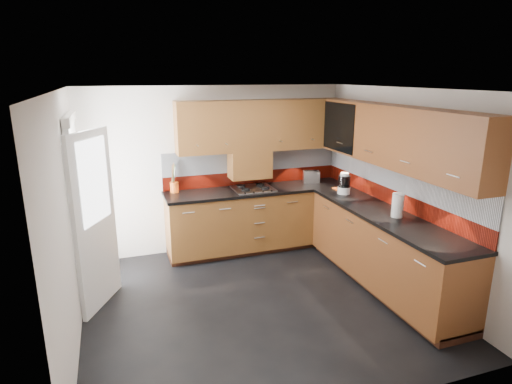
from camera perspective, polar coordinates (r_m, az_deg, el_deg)
name	(u,v)px	position (r m, az deg, el deg)	size (l,w,h in m)	color
room	(257,176)	(4.55, 0.17, 2.11)	(4.00, 3.80, 2.64)	black
base_cabinets	(314,235)	(5.90, 7.72, -5.67)	(2.70, 3.20, 0.95)	brown
countertop	(315,201)	(5.73, 7.83, -1.23)	(2.72, 3.22, 0.04)	black
backsplash	(323,175)	(5.94, 8.89, 2.24)	(2.70, 3.20, 0.54)	maroon
upper_cabinets	(327,131)	(5.68, 9.43, 8.06)	(2.50, 3.20, 0.72)	brown
extractor_hood	(250,164)	(6.25, -0.86, 3.73)	(0.60, 0.33, 0.40)	brown
glass_cabinet	(348,125)	(6.16, 12.15, 8.74)	(0.32, 0.80, 0.66)	black
back_door	(86,214)	(5.17, -21.77, -2.75)	(0.42, 1.19, 2.04)	white
gas_hob	(253,188)	(6.17, -0.37, 0.48)	(0.57, 0.50, 0.04)	silver
utensil_pot	(174,186)	(6.11, -10.86, 0.83)	(0.12, 0.12, 0.42)	#E85A15
toaster	(311,177)	(6.64, 7.38, 2.05)	(0.28, 0.22, 0.18)	silver
food_processor	(344,184)	(6.05, 11.67, 1.02)	(0.18, 0.18, 0.29)	white
paper_towel	(398,205)	(5.22, 18.36, -1.71)	(0.13, 0.13, 0.28)	white
orange_cloth	(339,189)	(6.30, 10.97, 0.44)	(0.15, 0.13, 0.02)	orange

